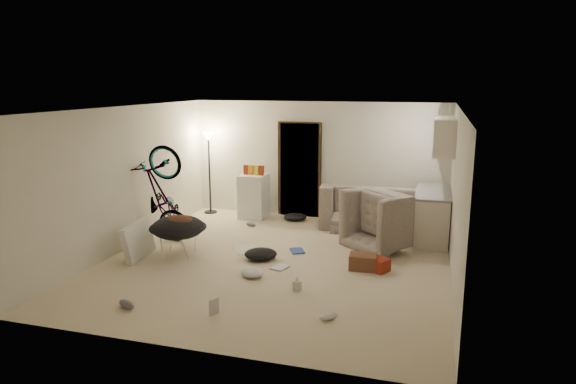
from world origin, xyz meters
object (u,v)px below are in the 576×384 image
(bicycle, at_px, (163,217))
(drink_case_a, at_px, (363,262))
(armchair, at_px, (392,225))
(drink_case_b, at_px, (377,264))
(sofa, at_px, (378,212))
(mini_fridge, at_px, (254,196))
(tv_box, at_px, (138,240))
(floor_lamp, at_px, (209,155))
(saucer_chair, at_px, (178,233))
(juicer, at_px, (297,284))
(kitchen_counter, at_px, (432,216))

(bicycle, distance_m, drink_case_a, 3.76)
(armchair, height_order, drink_case_b, armchair)
(sofa, relative_size, drink_case_a, 5.36)
(mini_fridge, relative_size, tv_box, 1.06)
(floor_lamp, height_order, drink_case_b, floor_lamp)
(drink_case_a, bearing_deg, armchair, 73.15)
(saucer_chair, distance_m, drink_case_a, 3.13)
(sofa, distance_m, tv_box, 4.68)
(drink_case_b, bearing_deg, floor_lamp, 177.30)
(juicer, bearing_deg, armchair, 65.51)
(floor_lamp, relative_size, bicycle, 0.97)
(drink_case_a, bearing_deg, floor_lamp, 142.18)
(bicycle, bearing_deg, drink_case_b, -94.04)
(armchair, bearing_deg, tv_box, 66.31)
(floor_lamp, height_order, armchair, floor_lamp)
(sofa, xyz_separation_m, tv_box, (-3.67, -2.90, -0.03))
(kitchen_counter, bearing_deg, bicycle, -161.20)
(armchair, bearing_deg, mini_fridge, 20.94)
(kitchen_counter, relative_size, armchair, 1.29)
(bicycle, bearing_deg, drink_case_a, -94.42)
(drink_case_b, distance_m, juicer, 1.48)
(juicer, bearing_deg, mini_fridge, 118.59)
(drink_case_b, bearing_deg, mini_fridge, 169.89)
(juicer, bearing_deg, floor_lamp, 129.39)
(drink_case_b, bearing_deg, kitchen_counter, 98.28)
(drink_case_a, bearing_deg, drink_case_b, -1.99)
(bicycle, bearing_deg, armchair, -75.35)
(bicycle, bearing_deg, mini_fridge, -23.24)
(bicycle, xyz_separation_m, drink_case_a, (3.72, -0.36, -0.37))
(floor_lamp, height_order, mini_fridge, floor_lamp)
(sofa, distance_m, saucer_chair, 4.04)
(tv_box, relative_size, juicer, 4.39)
(floor_lamp, height_order, juicer, floor_lamp)
(floor_lamp, relative_size, kitchen_counter, 1.21)
(mini_fridge, bearing_deg, floor_lamp, 175.44)
(sofa, xyz_separation_m, drink_case_b, (0.27, -2.41, -0.23))
(tv_box, bearing_deg, kitchen_counter, 21.17)
(drink_case_a, xyz_separation_m, drink_case_b, (0.22, 0.01, -0.02))
(sofa, bearing_deg, tv_box, 35.91)
(sofa, bearing_deg, drink_case_a, 88.73)
(floor_lamp, xyz_separation_m, drink_case_a, (3.82, -2.62, -1.19))
(floor_lamp, height_order, saucer_chair, floor_lamp)
(kitchen_counter, bearing_deg, mini_fridge, 171.66)
(kitchen_counter, distance_m, armchair, 0.94)
(drink_case_a, distance_m, drink_case_b, 0.22)
(drink_case_a, relative_size, juicer, 2.07)
(armchair, distance_m, saucer_chair, 3.76)
(kitchen_counter, xyz_separation_m, saucer_chair, (-4.12, -2.18, -0.04))
(armchair, xyz_separation_m, bicycle, (-4.04, -0.98, 0.11))
(kitchen_counter, height_order, juicer, kitchen_counter)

